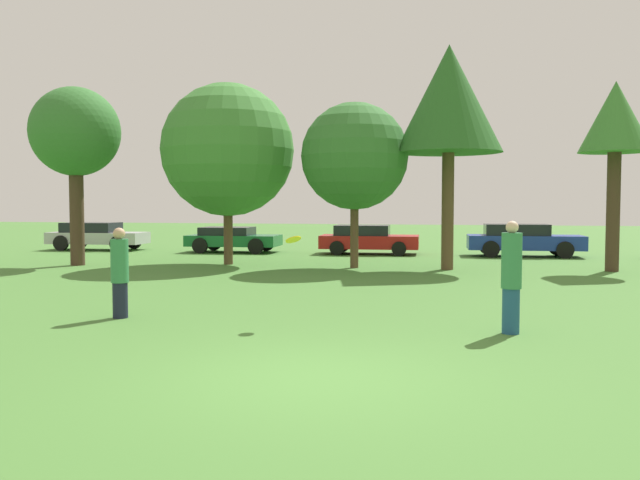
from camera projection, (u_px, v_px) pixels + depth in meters
The scene contains 13 objects.
ground_plane at pixel (312, 378), 8.26m from camera, with size 120.00×120.00×0.00m, color #477A33.
person_thrower at pixel (120, 272), 12.55m from camera, with size 0.33×0.33×1.71m.
person_catcher at pixel (511, 277), 11.03m from camera, with size 0.34×0.34×1.88m.
frisbee at pixel (293, 240), 11.84m from camera, with size 0.30×0.28×0.19m.
tree_0 at pixel (75, 134), 23.03m from camera, with size 3.07×3.07×6.19m.
tree_1 at pixel (228, 150), 23.39m from camera, with size 4.68×4.68×6.38m.
tree_2 at pixel (355, 156), 22.14m from camera, with size 3.58×3.58×5.53m.
tree_3 at pixel (449, 100), 21.45m from camera, with size 3.48×3.48×7.28m.
tree_4 at pixel (615, 122), 20.92m from camera, with size 2.23×2.23×6.01m.
parked_car_silver at pixel (96, 235), 30.89m from camera, with size 4.51×2.03×1.27m.
parked_car_green at pixel (232, 238), 29.38m from camera, with size 4.08×2.20×1.12m.
parked_car_red at pixel (368, 239), 28.36m from camera, with size 4.23×2.20×1.24m.
parked_car_blue at pixel (523, 239), 27.05m from camera, with size 4.63×1.99×1.32m.
Camera 1 is at (1.78, -7.96, 2.17)m, focal length 37.31 mm.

